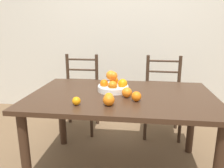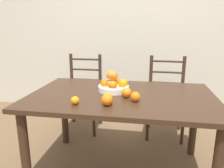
% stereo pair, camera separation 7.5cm
% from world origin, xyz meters
% --- Properties ---
extents(wall_back, '(8.00, 0.06, 2.60)m').
position_xyz_m(wall_back, '(0.00, 1.54, 1.30)').
color(wall_back, beige).
rests_on(wall_back, ground_plane).
extents(dining_table, '(1.51, 0.94, 0.72)m').
position_xyz_m(dining_table, '(0.00, 0.00, 0.63)').
color(dining_table, '#382316').
rests_on(dining_table, ground_plane).
extents(fruit_bowl, '(0.27, 0.27, 0.18)m').
position_xyz_m(fruit_bowl, '(-0.08, 0.08, 0.77)').
color(fruit_bowl, white).
rests_on(fruit_bowl, dining_table).
extents(orange_loose_0, '(0.07, 0.07, 0.07)m').
position_xyz_m(orange_loose_0, '(0.12, -0.16, 0.76)').
color(orange_loose_0, orange).
rests_on(orange_loose_0, dining_table).
extents(orange_loose_1, '(0.07, 0.07, 0.07)m').
position_xyz_m(orange_loose_1, '(-0.08, -0.20, 0.76)').
color(orange_loose_1, orange).
rests_on(orange_loose_1, dining_table).
extents(orange_loose_2, '(0.06, 0.06, 0.06)m').
position_xyz_m(orange_loose_2, '(-0.30, -0.30, 0.75)').
color(orange_loose_2, orange).
rests_on(orange_loose_2, dining_table).
extents(orange_loose_3, '(0.08, 0.08, 0.08)m').
position_xyz_m(orange_loose_3, '(-0.07, -0.28, 0.76)').
color(orange_loose_3, orange).
rests_on(orange_loose_3, dining_table).
extents(orange_loose_4, '(0.08, 0.08, 0.08)m').
position_xyz_m(orange_loose_4, '(0.05, -0.08, 0.76)').
color(orange_loose_4, orange).
rests_on(orange_loose_4, dining_table).
extents(chair_left, '(0.42, 0.40, 0.93)m').
position_xyz_m(chair_left, '(-0.59, 0.80, 0.46)').
color(chair_left, '#382619').
rests_on(chair_left, ground_plane).
extents(chair_right, '(0.44, 0.42, 0.93)m').
position_xyz_m(chair_right, '(0.42, 0.80, 0.46)').
color(chair_right, '#382619').
rests_on(chair_right, ground_plane).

